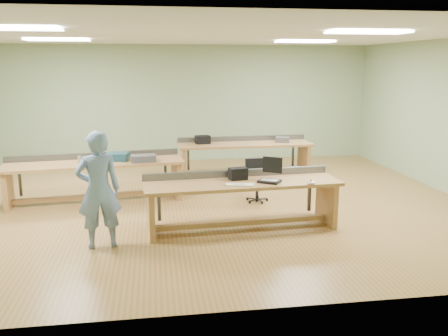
{
  "coord_description": "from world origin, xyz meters",
  "views": [
    {
      "loc": [
        -0.7,
        -8.41,
        2.5
      ],
      "look_at": [
        0.47,
        -0.6,
        0.77
      ],
      "focal_mm": 38.0,
      "sensor_mm": 36.0,
      "label": 1
    }
  ],
  "objects_px": {
    "workbench_back": "(244,151)",
    "parts_bin_grey": "(143,158)",
    "workbench_front": "(242,193)",
    "workbench_mid": "(95,171)",
    "parts_bin_teal": "(118,157)",
    "mug": "(97,160)",
    "camera_bag": "(238,174)",
    "task_chair": "(256,186)",
    "laptop_base": "(269,181)",
    "person": "(99,190)",
    "drinks_can": "(80,159)"
  },
  "relations": [
    {
      "from": "workbench_back",
      "to": "parts_bin_grey",
      "type": "bearing_deg",
      "value": -142.58
    },
    {
      "from": "workbench_front",
      "to": "workbench_mid",
      "type": "relative_size",
      "value": 0.92
    },
    {
      "from": "parts_bin_teal",
      "to": "mug",
      "type": "height_order",
      "value": "parts_bin_teal"
    },
    {
      "from": "camera_bag",
      "to": "parts_bin_grey",
      "type": "bearing_deg",
      "value": 121.86
    },
    {
      "from": "workbench_mid",
      "to": "workbench_back",
      "type": "xyz_separation_m",
      "value": [
        3.14,
        1.67,
        -0.0
      ]
    },
    {
      "from": "workbench_mid",
      "to": "task_chair",
      "type": "bearing_deg",
      "value": -15.77
    },
    {
      "from": "laptop_base",
      "to": "camera_bag",
      "type": "height_order",
      "value": "camera_bag"
    },
    {
      "from": "person",
      "to": "camera_bag",
      "type": "bearing_deg",
      "value": -175.61
    },
    {
      "from": "workbench_back",
      "to": "mug",
      "type": "xyz_separation_m",
      "value": [
        -3.07,
        -1.8,
        0.24
      ]
    },
    {
      "from": "person",
      "to": "laptop_base",
      "type": "height_order",
      "value": "person"
    },
    {
      "from": "workbench_mid",
      "to": "mug",
      "type": "distance_m",
      "value": 0.28
    },
    {
      "from": "laptop_base",
      "to": "workbench_mid",
      "type": "bearing_deg",
      "value": 178.15
    },
    {
      "from": "camera_bag",
      "to": "parts_bin_teal",
      "type": "distance_m",
      "value": 2.68
    },
    {
      "from": "laptop_base",
      "to": "camera_bag",
      "type": "relative_size",
      "value": 1.15
    },
    {
      "from": "parts_bin_teal",
      "to": "mug",
      "type": "distance_m",
      "value": 0.41
    },
    {
      "from": "workbench_front",
      "to": "task_chair",
      "type": "xyz_separation_m",
      "value": [
        0.55,
        1.43,
        -0.27
      ]
    },
    {
      "from": "workbench_front",
      "to": "laptop_base",
      "type": "xyz_separation_m",
      "value": [
        0.4,
        -0.13,
        0.21
      ]
    },
    {
      "from": "parts_bin_teal",
      "to": "parts_bin_grey",
      "type": "distance_m",
      "value": 0.52
    },
    {
      "from": "workbench_mid",
      "to": "mug",
      "type": "height_order",
      "value": "workbench_mid"
    },
    {
      "from": "workbench_mid",
      "to": "drinks_can",
      "type": "xyz_separation_m",
      "value": [
        -0.26,
        -0.05,
        0.25
      ]
    },
    {
      "from": "workbench_back",
      "to": "camera_bag",
      "type": "height_order",
      "value": "camera_bag"
    },
    {
      "from": "laptop_base",
      "to": "workbench_front",
      "type": "bearing_deg",
      "value": -164.18
    },
    {
      "from": "person",
      "to": "task_chair",
      "type": "bearing_deg",
      "value": -156.1
    },
    {
      "from": "workbench_back",
      "to": "mug",
      "type": "bearing_deg",
      "value": -150.87
    },
    {
      "from": "camera_bag",
      "to": "mug",
      "type": "height_order",
      "value": "camera_bag"
    },
    {
      "from": "parts_bin_grey",
      "to": "parts_bin_teal",
      "type": "bearing_deg",
      "value": 157.18
    },
    {
      "from": "laptop_base",
      "to": "parts_bin_grey",
      "type": "height_order",
      "value": "parts_bin_grey"
    },
    {
      "from": "camera_bag",
      "to": "drinks_can",
      "type": "distance_m",
      "value": 3.14
    },
    {
      "from": "workbench_mid",
      "to": "camera_bag",
      "type": "bearing_deg",
      "value": -43.67
    },
    {
      "from": "workbench_mid",
      "to": "parts_bin_teal",
      "type": "xyz_separation_m",
      "value": [
        0.41,
        0.07,
        0.26
      ]
    },
    {
      "from": "workbench_back",
      "to": "person",
      "type": "relative_size",
      "value": 1.85
    },
    {
      "from": "workbench_back",
      "to": "parts_bin_grey",
      "type": "relative_size",
      "value": 6.76
    },
    {
      "from": "person",
      "to": "parts_bin_grey",
      "type": "bearing_deg",
      "value": -116.35
    },
    {
      "from": "person",
      "to": "drinks_can",
      "type": "distance_m",
      "value": 2.39
    },
    {
      "from": "parts_bin_grey",
      "to": "drinks_can",
      "type": "bearing_deg",
      "value": 175.76
    },
    {
      "from": "workbench_back",
      "to": "parts_bin_teal",
      "type": "height_order",
      "value": "parts_bin_teal"
    },
    {
      "from": "workbench_front",
      "to": "camera_bag",
      "type": "distance_m",
      "value": 0.31
    },
    {
      "from": "parts_bin_grey",
      "to": "mug",
      "type": "distance_m",
      "value": 0.83
    },
    {
      "from": "parts_bin_teal",
      "to": "drinks_can",
      "type": "xyz_separation_m",
      "value": [
        -0.67,
        -0.12,
        -0.01
      ]
    },
    {
      "from": "parts_bin_teal",
      "to": "parts_bin_grey",
      "type": "bearing_deg",
      "value": -22.82
    },
    {
      "from": "laptop_base",
      "to": "parts_bin_grey",
      "type": "bearing_deg",
      "value": 169.36
    },
    {
      "from": "workbench_mid",
      "to": "person",
      "type": "distance_m",
      "value": 2.4
    },
    {
      "from": "workbench_front",
      "to": "person",
      "type": "xyz_separation_m",
      "value": [
        -2.08,
        -0.49,
        0.26
      ]
    },
    {
      "from": "person",
      "to": "mug",
      "type": "distance_m",
      "value": 2.25
    },
    {
      "from": "parts_bin_teal",
      "to": "workbench_mid",
      "type": "bearing_deg",
      "value": -170.25
    },
    {
      "from": "camera_bag",
      "to": "workbench_front",
      "type": "bearing_deg",
      "value": -83.28
    },
    {
      "from": "parts_bin_teal",
      "to": "workbench_back",
      "type": "bearing_deg",
      "value": 30.4
    },
    {
      "from": "drinks_can",
      "to": "workbench_mid",
      "type": "bearing_deg",
      "value": 9.85
    },
    {
      "from": "camera_bag",
      "to": "parts_bin_grey",
      "type": "xyz_separation_m",
      "value": [
        -1.48,
        1.63,
        -0.03
      ]
    },
    {
      "from": "workbench_front",
      "to": "person",
      "type": "distance_m",
      "value": 2.15
    }
  ]
}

